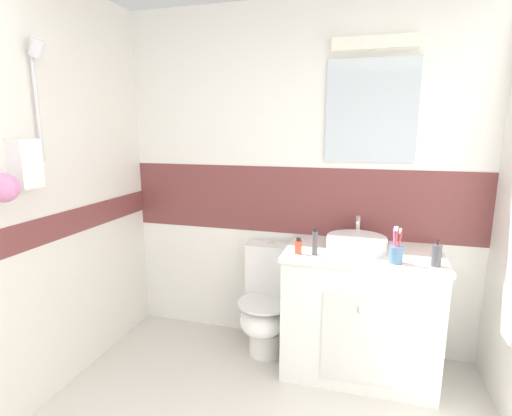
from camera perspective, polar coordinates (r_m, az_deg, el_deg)
The scene contains 9 objects.
wall_back_tiled at distance 2.91m, azimuth 6.32°, elevation 4.30°, with size 3.20×0.20×2.50m.
wall_left_shower_alcove at distance 2.47m, azimuth -32.58°, elevation 1.04°, with size 0.26×3.48×2.50m.
vanity_cabinet at distance 2.78m, azimuth 14.93°, elevation -14.39°, with size 0.98×0.60×0.85m.
sink_basin at distance 2.62m, azimuth 14.50°, elevation -4.91°, with size 0.39×0.43×0.18m.
toilet at distance 2.92m, azimuth 1.59°, elevation -13.88°, with size 0.37×0.50×0.80m.
toothbrush_cup at distance 2.43m, azimuth 19.83°, elevation -6.25°, with size 0.08×0.08×0.23m.
soap_dispenser at distance 2.46m, azimuth 24.95°, elevation -6.31°, with size 0.05×0.05×0.17m.
toothpaste_tube_upright at distance 2.45m, azimuth 8.64°, elevation -5.02°, with size 0.03×0.03×0.17m.
perfume_flask_small at distance 2.47m, azimuth 6.24°, elevation -5.59°, with size 0.04×0.03×0.10m.
Camera 1 is at (0.50, -0.40, 1.62)m, focal length 27.28 mm.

